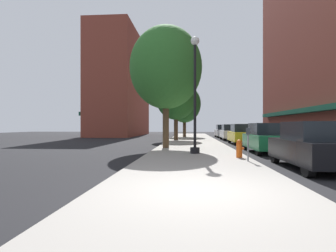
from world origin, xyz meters
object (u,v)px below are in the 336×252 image
Objects in this scene: parking_meter_near at (248,140)px; fire_hydrant at (239,148)px; tree_far at (184,104)px; tree_mid at (166,68)px; car_silver at (223,131)px; car_green at (266,138)px; car_white at (230,132)px; car_yellow at (242,134)px; lamppost at (195,92)px; tree_near at (176,96)px; car_black at (312,146)px.

fire_hydrant is at bearing 95.50° from parking_meter_near.
tree_mid is at bearing -92.64° from tree_far.
car_green is at bearing -89.36° from car_silver.
car_white reaches higher than parking_meter_near.
car_white is 1.00× the size of car_silver.
parking_meter_near is at bearing -93.77° from car_silver.
car_white is (0.00, 14.04, 0.00)m from car_green.
fire_hydrant is at bearing -101.31° from car_yellow.
parking_meter_near is at bearing -84.50° from fire_hydrant.
car_green is at bearing -75.71° from tree_far.
lamppost is 13.62m from tree_near.
fire_hydrant is at bearing 132.40° from car_black.
car_white is (2.07, 17.52, 0.29)m from fire_hydrant.
car_black and car_green have the same top height.
tree_mid is 1.80× the size of car_silver.
tree_far reaches higher than car_silver.
tree_far is 1.52× the size of car_black.
tree_far is 1.52× the size of car_white.
car_black and car_white have the same top height.
tree_far is (0.82, 17.72, -0.93)m from tree_mid.
car_white is at bearing 75.89° from lamppost.
tree_near is at bearing -95.07° from tree_far.
tree_mid is 1.80× the size of car_white.
car_yellow is at bearing 80.76° from parking_meter_near.
tree_mid is at bearing 120.70° from parking_meter_near.
car_yellow reaches higher than fire_hydrant.
parking_meter_near is 0.19× the size of tree_near.
car_silver is (0.00, 26.50, 0.00)m from car_black.
car_silver is at bearing 88.01° from car_green.
tree_near is at bearing 102.65° from parking_meter_near.
fire_hydrant is 1.33m from parking_meter_near.
car_black and car_yellow have the same top height.
tree_near is 18.81m from car_black.
tree_mid reaches higher than parking_meter_near.
tree_far is at bearing 87.36° from tree_mid.
car_silver reaches higher than fire_hydrant.
car_green is (4.95, -19.41, -3.46)m from tree_far.
lamppost is at bearing -87.39° from tree_far.
car_yellow is 1.00× the size of car_white.
car_silver is (0.00, 20.60, 0.00)m from car_green.
car_green is (1.95, 4.73, -0.14)m from parking_meter_near.
fire_hydrant is 0.18× the size of car_white.
car_black is 1.00× the size of car_white.
tree_near is 1.57× the size of car_silver.
tree_mid is (-0.13, -9.98, 0.74)m from tree_near.
tree_far is at bearing 92.61° from lamppost.
car_green is at bearing 59.26° from fire_hydrant.
car_white is (0.00, 6.78, 0.00)m from car_yellow.
fire_hydrant is 4.06m from car_green.
tree_mid is 1.18× the size of tree_far.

